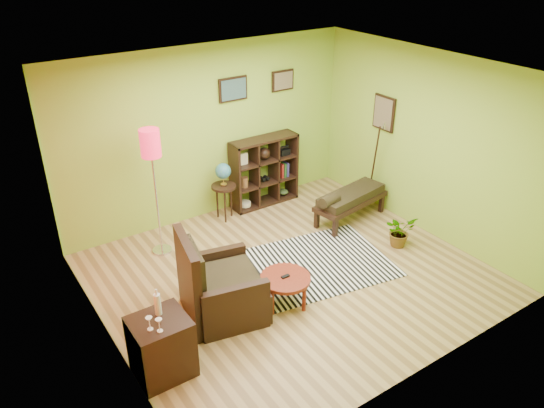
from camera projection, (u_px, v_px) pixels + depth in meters
ground at (290, 275)px, 7.38m from camera, size 5.00×5.00×0.00m
room_shell at (286, 156)px, 6.51m from camera, size 5.04×4.54×2.82m
zebra_rug at (311, 265)px, 7.58m from camera, size 2.46×1.91×0.01m
coffee_table at (285, 281)px, 6.68m from camera, size 0.64×0.64×0.41m
armchair at (219, 291)px, 6.49m from camera, size 1.10×1.10×1.14m
side_cabinet at (162, 346)px, 5.61m from camera, size 0.59×0.54×1.02m
floor_lamp at (151, 155)px, 7.21m from camera, size 0.29×0.29×1.91m
globe_table at (223, 177)px, 8.47m from camera, size 0.40×0.40×0.99m
cube_shelf at (265, 171)px, 9.05m from camera, size 1.20×0.35×1.20m
bench at (350, 198)px, 8.57m from camera, size 1.41×0.70×0.63m
potted_plant at (399, 234)px, 7.99m from camera, size 0.48×0.53×0.38m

